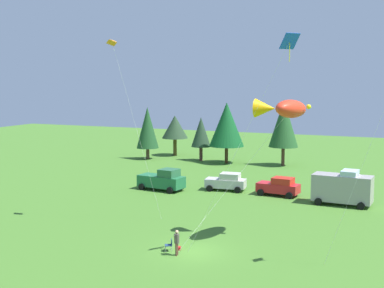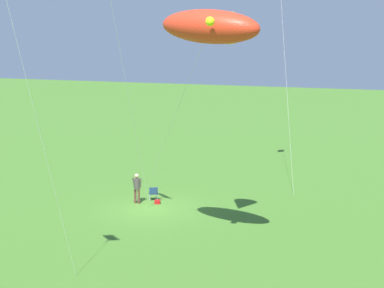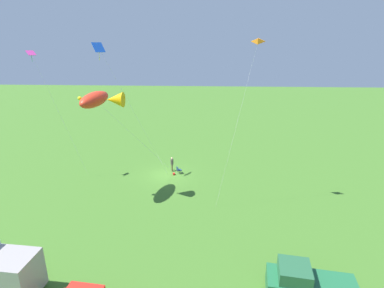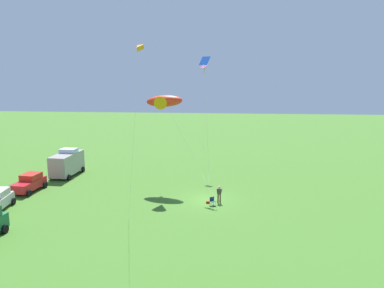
% 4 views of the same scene
% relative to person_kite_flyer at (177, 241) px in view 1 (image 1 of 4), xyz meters
% --- Properties ---
extents(ground_plane, '(160.00, 160.00, 0.00)m').
position_rel_person_kite_flyer_xyz_m(ground_plane, '(0.56, 1.12, -1.02)').
color(ground_plane, '#3F6F25').
extents(person_kite_flyer, '(0.37, 0.58, 1.74)m').
position_rel_person_kite_flyer_xyz_m(person_kite_flyer, '(0.00, 0.00, 0.00)').
color(person_kite_flyer, brown).
rests_on(person_kite_flyer, ground).
extents(folding_chair, '(0.66, 0.66, 0.82)m').
position_rel_person_kite_flyer_xyz_m(folding_chair, '(-0.82, 0.64, -0.53)').
color(folding_chair, navy).
rests_on(folding_chair, ground).
extents(backpack_on_grass, '(0.30, 0.37, 0.22)m').
position_rel_person_kite_flyer_xyz_m(backpack_on_grass, '(-0.33, 1.12, -0.91)').
color(backpack_on_grass, '#B41716').
rests_on(backpack_on_grass, ground).
extents(truck_green_flatbed, '(5.23, 2.96, 2.34)m').
position_rel_person_kite_flyer_xyz_m(truck_green_flatbed, '(-10.22, 18.61, 0.08)').
color(truck_green_flatbed, '#21663C').
rests_on(truck_green_flatbed, ground).
extents(car_silver_compact, '(4.39, 2.64, 1.89)m').
position_rel_person_kite_flyer_xyz_m(car_silver_compact, '(-3.88, 21.08, -0.07)').
color(car_silver_compact, beige).
rests_on(car_silver_compact, ground).
extents(car_red_sedan, '(4.36, 2.56, 1.89)m').
position_rel_person_kite_flyer_xyz_m(car_red_sedan, '(1.85, 20.84, -0.07)').
color(car_red_sedan, red).
rests_on(car_red_sedan, ground).
extents(van_motorhome_grey, '(5.54, 2.91, 3.34)m').
position_rel_person_kite_flyer_xyz_m(van_motorhome_grey, '(8.28, 19.26, 0.62)').
color(van_motorhome_grey, '#9E9793').
rests_on(van_motorhome_grey, ground).
extents(treeline_distant, '(45.22, 8.47, 9.03)m').
position_rel_person_kite_flyer_xyz_m(treeline_distant, '(-7.10, 39.57, 3.94)').
color(treeline_distant, '#4F3929').
rests_on(treeline_distant, ground).
extents(kite_large_fish, '(7.58, 8.51, 10.45)m').
position_rel_person_kite_flyer_xyz_m(kite_large_fish, '(5.63, 6.42, 8.64)').
color(kite_large_fish, red).
rests_on(kite_large_fish, ground).
extents(kite_diamond_blue, '(7.17, 1.64, 14.61)m').
position_rel_person_kite_flyer_xyz_m(kite_diamond_blue, '(6.76, 1.88, 12.72)').
color(kite_diamond_blue, blue).
rests_on(kite_diamond_blue, ground).
extents(kite_delta_orange, '(3.74, 2.41, 15.01)m').
position_rel_person_kite_flyer_xyz_m(kite_delta_orange, '(-8.27, 6.01, 13.59)').
color(kite_delta_orange, orange).
rests_on(kite_delta_orange, ground).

